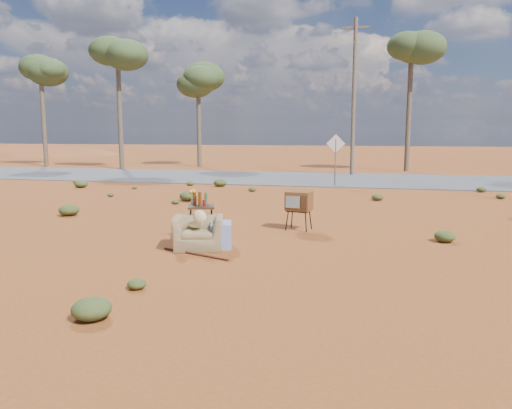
# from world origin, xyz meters

# --- Properties ---
(ground) EXTENTS (140.00, 140.00, 0.00)m
(ground) POSITION_xyz_m (0.00, 0.00, 0.00)
(ground) COLOR #94451D
(ground) RESTS_ON ground
(highway) EXTENTS (140.00, 7.00, 0.04)m
(highway) POSITION_xyz_m (0.00, 15.00, 0.02)
(highway) COLOR #565659
(highway) RESTS_ON ground
(dirt_mound) EXTENTS (26.00, 18.00, 2.00)m
(dirt_mound) POSITION_xyz_m (-30.00, 34.00, 0.00)
(dirt_mound) COLOR #955424
(dirt_mound) RESTS_ON ground
(armchair) EXTENTS (1.26, 1.02, 0.86)m
(armchair) POSITION_xyz_m (-0.32, 0.14, 0.40)
(armchair) COLOR olive
(armchair) RESTS_ON ground
(tv_unit) EXTENTS (0.64, 0.56, 0.92)m
(tv_unit) POSITION_xyz_m (1.30, 2.39, 0.68)
(tv_unit) COLOR black
(tv_unit) RESTS_ON ground
(side_table) EXTENTS (0.69, 0.69, 1.09)m
(side_table) POSITION_xyz_m (-0.56, 0.66, 0.81)
(side_table) COLOR #362613
(side_table) RESTS_ON ground
(rusty_bar) EXTENTS (1.49, 0.64, 0.04)m
(rusty_bar) POSITION_xyz_m (-0.28, -0.44, 0.02)
(rusty_bar) COLOR #512215
(rusty_bar) RESTS_ON ground
(road_sign) EXTENTS (0.78, 0.06, 2.19)m
(road_sign) POSITION_xyz_m (1.50, 12.00, 1.50)
(road_sign) COLOR brown
(road_sign) RESTS_ON ground
(eucalyptus_far_left) EXTENTS (3.20, 3.20, 7.10)m
(eucalyptus_far_left) POSITION_xyz_m (-18.00, 20.00, 5.94)
(eucalyptus_far_left) COLOR brown
(eucalyptus_far_left) RESTS_ON ground
(eucalyptus_left) EXTENTS (3.20, 3.20, 8.10)m
(eucalyptus_left) POSITION_xyz_m (-12.00, 19.00, 6.92)
(eucalyptus_left) COLOR brown
(eucalyptus_left) RESTS_ON ground
(eucalyptus_near_left) EXTENTS (3.20, 3.20, 6.60)m
(eucalyptus_near_left) POSITION_xyz_m (-8.00, 22.00, 5.45)
(eucalyptus_near_left) COLOR brown
(eucalyptus_near_left) RESTS_ON ground
(eucalyptus_center) EXTENTS (3.20, 3.20, 7.60)m
(eucalyptus_center) POSITION_xyz_m (5.00, 21.00, 6.43)
(eucalyptus_center) COLOR brown
(eucalyptus_center) RESTS_ON ground
(utility_pole_center) EXTENTS (1.40, 0.20, 8.00)m
(utility_pole_center) POSITION_xyz_m (2.00, 17.50, 4.15)
(utility_pole_center) COLOR brown
(utility_pole_center) RESTS_ON ground
(scrub_patch) EXTENTS (17.49, 8.07, 0.33)m
(scrub_patch) POSITION_xyz_m (-0.82, 4.41, 0.14)
(scrub_patch) COLOR #444F22
(scrub_patch) RESTS_ON ground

